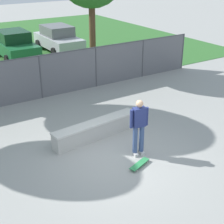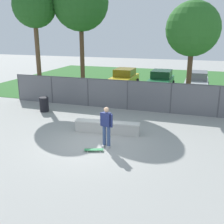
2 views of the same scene
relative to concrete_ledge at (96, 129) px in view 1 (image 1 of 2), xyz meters
name	(u,v)px [view 1 (image 1 of 2)]	position (x,y,z in m)	size (l,w,h in m)	color
ground_plane	(117,158)	(-0.16, -1.51, -0.30)	(80.00, 80.00, 0.00)	#9E9E99
concrete_ledge	(96,129)	(0.00, 0.00, 0.00)	(3.27, 0.79, 0.60)	#B7B5AD
skateboarder	(139,125)	(0.53, -1.65, 0.71)	(0.59, 0.33, 1.82)	beige
skateboard	(140,164)	(0.17, -2.22, -0.23)	(0.82, 0.46, 0.09)	#2D8C4C
chainlink_fence	(41,75)	(-0.16, 4.40, 0.73)	(16.52, 0.07, 1.91)	#4C4C51
car_green	(15,45)	(0.98, 11.40, 0.54)	(2.04, 4.21, 1.66)	#1E6638
car_silver	(58,39)	(3.92, 11.56, 0.54)	(2.04, 4.21, 1.66)	#B7BABF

